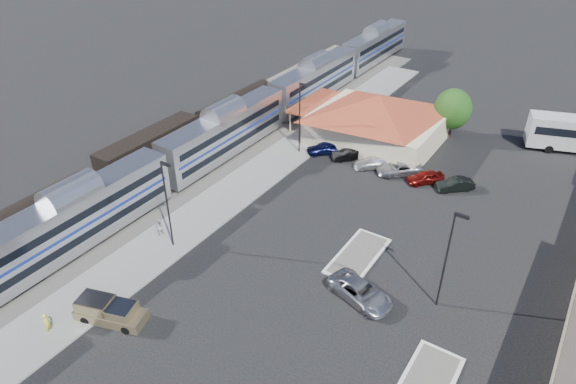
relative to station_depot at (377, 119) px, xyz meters
The scene contains 21 objects.
ground 24.63m from the station_depot, 79.24° to the right, with size 280.00×280.00×0.00m, color black.
railbed 23.14m from the station_depot, 135.78° to the right, with size 16.00×100.00×0.12m, color #4C4944.
platform 19.71m from the station_depot, 112.45° to the right, with size 5.50×92.00×0.18m, color gray.
passenger_train 19.02m from the station_depot, 134.97° to the right, with size 3.00×104.00×5.55m.
freight_cars 27.87m from the station_depot, 134.27° to the right, with size 2.80×46.00×4.00m.
station_depot is the anchor object (origin of this frame).
traffic_island_south 23.80m from the station_depot, 68.74° to the right, with size 3.30×7.50×0.21m.
lamp_plat_s 30.74m from the station_depot, 101.94° to the right, with size 1.08×0.25×9.00m.
lamp_plat_n 10.45m from the station_depot, 128.41° to the right, with size 1.08×0.25×9.00m.
lamp_lot 29.30m from the station_depot, 55.24° to the right, with size 1.08×0.25×9.00m.
tree_depot 9.69m from the station_depot, 38.43° to the left, with size 4.71×4.71×6.63m.
pickup_truck 39.60m from the station_depot, 95.72° to the right, with size 5.82×3.52×1.89m.
suv 29.13m from the station_depot, 67.47° to the right, with size 2.62×5.69×1.58m, color #A5A7AD.
person_a 43.38m from the station_depot, 99.01° to the right, with size 0.66×0.43×1.80m, color #DBDA44.
person_b 30.86m from the station_depot, 106.17° to the right, with size 0.88×0.68×1.80m, color silver.
parked_car_a 7.80m from the station_depot, 120.19° to the right, with size 1.75×4.36×1.48m, color #0D1142.
parked_car_b 6.61m from the station_depot, 95.01° to the right, with size 1.48×4.24×1.40m, color black.
parked_car_c 7.38m from the station_depot, 67.47° to the right, with size 1.82×4.48×1.30m, color silver.
parked_car_d 8.81m from the station_depot, 46.23° to the right, with size 2.42×5.25×1.46m, color gray.
parked_car_e 11.37m from the station_depot, 35.32° to the right, with size 1.66×4.13×1.41m, color maroon.
parked_car_f 13.92m from the station_depot, 26.53° to the right, with size 1.45×4.15×1.37m, color black.
Camera 1 is at (18.33, -31.63, 29.68)m, focal length 32.00 mm.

